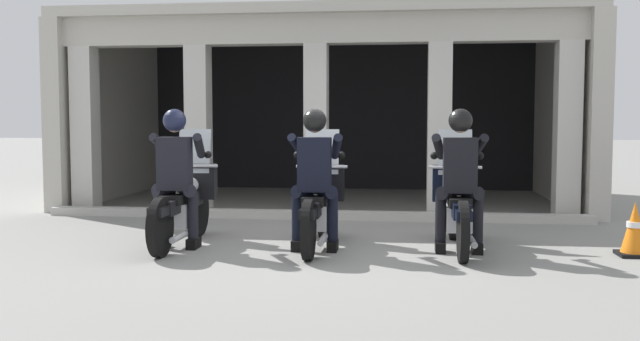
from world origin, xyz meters
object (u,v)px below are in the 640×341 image
(police_officer_left, at_px, (176,166))
(motorcycle_right, at_px, (457,204))
(police_officer_center, at_px, (315,167))
(police_officer_right, at_px, (460,168))
(traffic_cone_flank, at_px, (635,230))
(motorcycle_left, at_px, (184,202))
(motorcycle_center, at_px, (318,203))

(police_officer_left, distance_m, motorcycle_right, 3.23)
(police_officer_center, xyz_separation_m, police_officer_right, (1.59, 0.07, 0.00))
(motorcycle_right, distance_m, traffic_cone_flank, 1.89)
(police_officer_left, bearing_deg, police_officer_center, -0.85)
(motorcycle_left, xyz_separation_m, police_officer_center, (1.59, -0.25, 0.44))
(motorcycle_center, height_order, police_officer_center, police_officer_center)
(traffic_cone_flank, bearing_deg, motorcycle_right, 172.26)
(motorcycle_left, distance_m, police_officer_center, 1.67)
(motorcycle_center, distance_m, police_officer_center, 0.52)
(motorcycle_center, relative_size, police_officer_center, 1.29)
(motorcycle_left, xyz_separation_m, police_officer_right, (3.18, -0.18, 0.44))
(motorcycle_center, xyz_separation_m, motorcycle_right, (1.59, 0.07, 0.00))
(police_officer_left, relative_size, motorcycle_right, 0.78)
(police_officer_right, bearing_deg, motorcycle_center, 175.58)
(police_officer_center, relative_size, police_officer_right, 1.00)
(motorcycle_right, bearing_deg, police_officer_right, -87.01)
(motorcycle_left, bearing_deg, traffic_cone_flank, -3.69)
(police_officer_left, height_order, traffic_cone_flank, police_officer_left)
(motorcycle_left, xyz_separation_m, police_officer_left, (-0.00, -0.28, 0.44))
(motorcycle_right, bearing_deg, motorcycle_left, -174.94)
(traffic_cone_flank, bearing_deg, motorcycle_center, 176.96)
(police_officer_right, xyz_separation_m, traffic_cone_flank, (1.86, 0.03, -0.65))
(police_officer_center, xyz_separation_m, motorcycle_right, (1.59, 0.35, -0.44))
(police_officer_left, height_order, police_officer_right, same)
(motorcycle_left, bearing_deg, police_officer_center, -11.01)
(police_officer_right, bearing_deg, police_officer_center, -174.24)
(motorcycle_center, xyz_separation_m, traffic_cone_flank, (3.45, -0.18, -0.21))
(motorcycle_center, distance_m, motorcycle_right, 1.59)
(police_officer_left, xyz_separation_m, police_officer_right, (3.18, 0.10, 0.00))
(police_officer_center, bearing_deg, police_officer_right, 7.87)
(police_officer_center, distance_m, traffic_cone_flank, 3.51)
(police_officer_left, bearing_deg, traffic_cone_flank, -0.47)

